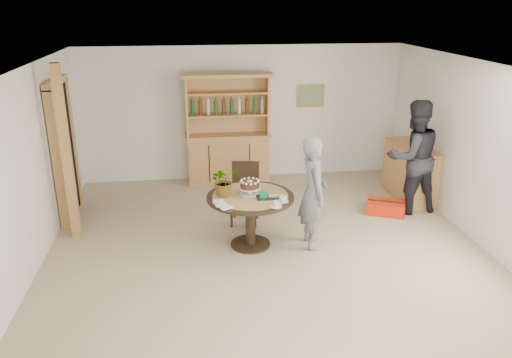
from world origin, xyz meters
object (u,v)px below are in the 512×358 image
object	(u,v)px
teen_boy	(313,193)
adult_person	(413,157)
sideboard	(410,172)
dining_chair	(245,189)
hutch	(228,146)
dining_table	(250,206)
red_suitcase	(386,207)

from	to	relation	value
teen_boy	adult_person	distance (m)	2.11
sideboard	dining_chair	world-z (taller)	dining_chair
dining_chair	adult_person	size ratio (longest dim) A/B	0.51
hutch	dining_table	size ratio (longest dim) A/B	1.70
hutch	dining_table	xyz separation A→B (m)	(0.09, -2.66, -0.08)
sideboard	teen_boy	distance (m)	2.61
hutch	sideboard	distance (m)	3.29
dining_table	red_suitcase	world-z (taller)	dining_table
hutch	dining_table	bearing A→B (deg)	-88.06
dining_chair	red_suitcase	xyz separation A→B (m)	(2.29, -0.01, -0.43)
sideboard	dining_table	xyz separation A→B (m)	(-2.95, -1.42, 0.13)
dining_table	adult_person	distance (m)	2.87
sideboard	dining_table	world-z (taller)	sideboard
dining_table	red_suitcase	distance (m)	2.50
adult_person	sideboard	bearing A→B (deg)	-121.59
dining_chair	teen_boy	bearing A→B (deg)	-35.61
dining_table	teen_boy	bearing A→B (deg)	-6.71
teen_boy	adult_person	size ratio (longest dim) A/B	0.86
dining_chair	teen_boy	size ratio (longest dim) A/B	0.60
adult_person	red_suitcase	bearing A→B (deg)	1.24
sideboard	teen_boy	xyz separation A→B (m)	(-2.10, -1.52, 0.32)
sideboard	adult_person	size ratio (longest dim) A/B	0.69
adult_person	hutch	bearing A→B (deg)	-40.00
sideboard	dining_chair	size ratio (longest dim) A/B	1.33
hutch	red_suitcase	world-z (taller)	hutch
hutch	sideboard	bearing A→B (deg)	-22.21
dining_chair	adult_person	bearing A→B (deg)	13.63
dining_chair	teen_boy	distance (m)	1.27
hutch	dining_table	world-z (taller)	hutch
dining_table	dining_chair	size ratio (longest dim) A/B	1.27
sideboard	red_suitcase	size ratio (longest dim) A/B	1.77
dining_chair	teen_boy	world-z (taller)	teen_boy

